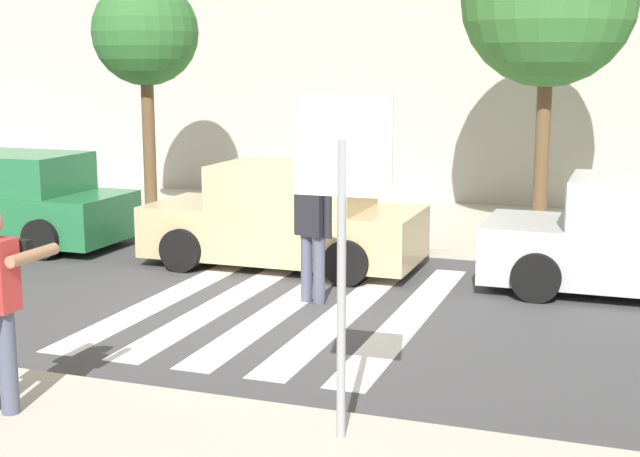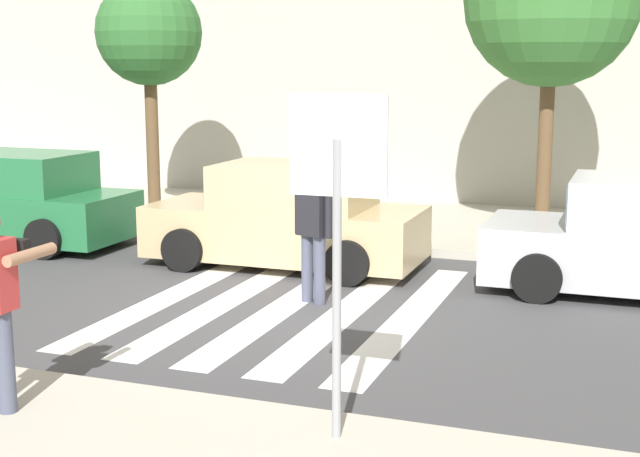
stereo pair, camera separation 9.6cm
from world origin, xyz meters
TOP-DOWN VIEW (x-y plane):
  - ground_plane at (0.00, 0.00)m, footprint 120.00×120.00m
  - sidewalk_far at (0.00, 6.00)m, footprint 60.00×4.80m
  - building_facade_far at (0.00, 10.40)m, footprint 56.00×4.00m
  - crosswalk_stripe_0 at (-1.60, 0.20)m, footprint 0.44×5.20m
  - crosswalk_stripe_1 at (-0.80, 0.20)m, footprint 0.44×5.20m
  - crosswalk_stripe_2 at (0.00, 0.20)m, footprint 0.44×5.20m
  - crosswalk_stripe_3 at (0.80, 0.20)m, footprint 0.44×5.20m
  - crosswalk_stripe_4 at (1.60, 0.20)m, footprint 0.44×5.20m
  - stop_sign at (2.01, -3.67)m, footprint 0.76×0.08m
  - pedestrian_crossing at (0.27, 0.45)m, footprint 0.56×0.35m
  - parked_car_green at (-5.81, 2.30)m, footprint 4.10×1.92m
  - parked_car_tan at (-0.83, 2.30)m, footprint 4.10×1.92m
  - street_tree_west at (-4.61, 4.85)m, footprint 1.97×1.97m
  - street_tree_center at (2.61, 5.02)m, footprint 2.79×2.79m

SIDE VIEW (x-z plane):
  - ground_plane at x=0.00m, z-range 0.00..0.00m
  - crosswalk_stripe_0 at x=-1.60m, z-range 0.00..0.01m
  - crosswalk_stripe_1 at x=-0.80m, z-range 0.00..0.01m
  - crosswalk_stripe_2 at x=0.00m, z-range 0.00..0.01m
  - crosswalk_stripe_3 at x=0.80m, z-range 0.00..0.01m
  - crosswalk_stripe_4 at x=1.60m, z-range 0.00..0.01m
  - sidewalk_far at x=0.00m, z-range 0.00..0.14m
  - parked_car_green at x=-5.81m, z-range -0.05..1.50m
  - parked_car_tan at x=-0.83m, z-range -0.05..1.50m
  - pedestrian_crossing at x=0.27m, z-range 0.11..1.84m
  - stop_sign at x=2.01m, z-range 0.75..3.41m
  - building_facade_far at x=0.00m, z-range 0.00..6.01m
  - street_tree_west at x=-4.61m, z-range 1.33..5.75m
  - street_tree_center at x=2.61m, z-range 1.37..6.64m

